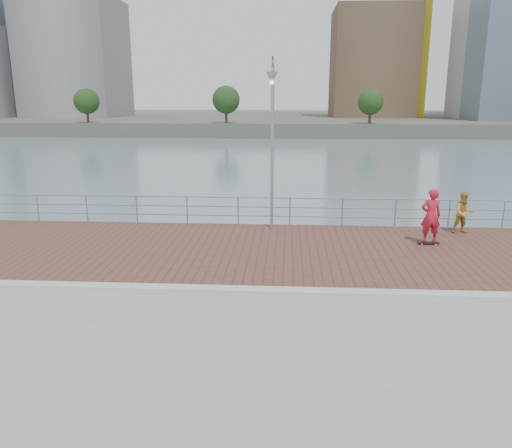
# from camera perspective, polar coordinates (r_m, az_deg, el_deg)

# --- Properties ---
(water) EXTENTS (400.00, 400.00, 0.00)m
(water) POSITION_cam_1_polar(r_m,az_deg,el_deg) (14.10, -0.53, -15.17)
(water) COLOR slate
(water) RESTS_ON ground
(brick_lane) EXTENTS (40.00, 6.80, 0.02)m
(brick_lane) POSITION_cam_1_polar(r_m,az_deg,el_deg) (16.61, 0.35, -2.95)
(brick_lane) COLOR brown
(brick_lane) RESTS_ON seawall
(curb) EXTENTS (40.00, 0.40, 0.06)m
(curb) POSITION_cam_1_polar(r_m,az_deg,el_deg) (13.22, -0.55, -7.49)
(curb) COLOR #B7B5AD
(curb) RESTS_ON seawall
(far_shore) EXTENTS (320.00, 95.00, 2.50)m
(far_shore) POSITION_cam_1_polar(r_m,az_deg,el_deg) (134.87, 3.31, 11.85)
(far_shore) COLOR #4C5142
(far_shore) RESTS_ON ground
(guardrail) EXTENTS (39.06, 0.06, 1.13)m
(guardrail) POSITION_cam_1_polar(r_m,az_deg,el_deg) (19.73, 0.92, 1.86)
(guardrail) COLOR #8C9EA8
(guardrail) RESTS_ON brick_lane
(street_lamp) EXTENTS (0.44, 1.29, 6.08)m
(street_lamp) POSITION_cam_1_polar(r_m,az_deg,el_deg) (18.32, 1.86, 12.36)
(street_lamp) COLOR gray
(street_lamp) RESTS_ON brick_lane
(skateboard) EXTENTS (0.73, 0.21, 0.08)m
(skateboard) POSITION_cam_1_polar(r_m,az_deg,el_deg) (18.13, 19.10, -2.03)
(skateboard) COLOR black
(skateboard) RESTS_ON brick_lane
(skateboarder) EXTENTS (0.69, 0.47, 1.86)m
(skateboarder) POSITION_cam_1_polar(r_m,az_deg,el_deg) (17.90, 19.35, 0.89)
(skateboarder) COLOR red
(skateboarder) RESTS_ON skateboard
(bystander) EXTENTS (0.81, 0.67, 1.55)m
(bystander) POSITION_cam_1_polar(r_m,az_deg,el_deg) (19.93, 22.66, 1.19)
(bystander) COLOR gold
(bystander) RESTS_ON brick_lane
(shoreline_trees) EXTENTS (109.54, 5.06, 6.74)m
(shoreline_trees) POSITION_cam_1_polar(r_m,az_deg,el_deg) (89.30, 1.59, 13.91)
(shoreline_trees) COLOR #473323
(shoreline_trees) RESTS_ON far_shore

